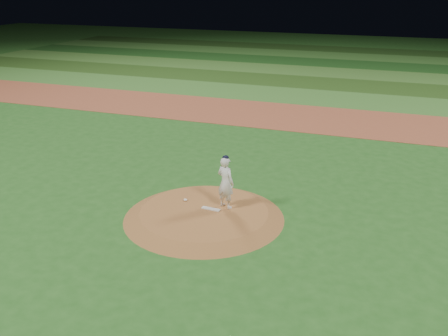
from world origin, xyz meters
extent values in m
plane|color=#235A1D|center=(0.00, 0.00, 0.00)|extent=(120.00, 120.00, 0.00)
cube|color=#974A2E|center=(0.00, 14.00, 0.01)|extent=(70.00, 6.00, 0.02)
cube|color=#39742A|center=(0.00, 19.50, 0.01)|extent=(70.00, 5.00, 0.02)
cube|color=#254917|center=(0.00, 24.50, 0.01)|extent=(70.00, 5.00, 0.02)
cube|color=#3A6E28|center=(0.00, 29.50, 0.01)|extent=(70.00, 5.00, 0.02)
cube|color=#184415|center=(0.00, 34.50, 0.01)|extent=(70.00, 5.00, 0.02)
cube|color=#316725|center=(0.00, 39.50, 0.01)|extent=(70.00, 5.00, 0.02)
cube|color=#1C3E14|center=(0.00, 44.50, 0.01)|extent=(70.00, 5.00, 0.02)
cone|color=#9A602F|center=(0.00, 0.00, 0.12)|extent=(5.50, 5.50, 0.25)
cube|color=white|center=(0.18, 0.19, 0.27)|extent=(0.68, 0.21, 0.03)
ellipsoid|color=white|center=(-0.94, 0.53, 0.29)|extent=(0.13, 0.13, 0.07)
imported|color=white|center=(0.59, 0.54, 1.17)|extent=(0.79, 0.65, 1.85)
ellipsoid|color=black|center=(0.59, 0.54, 2.08)|extent=(0.22, 0.22, 0.15)
camera|label=1|loc=(5.92, -14.22, 7.74)|focal=40.00mm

